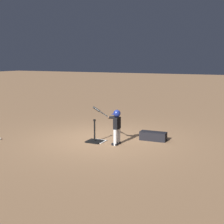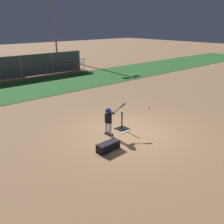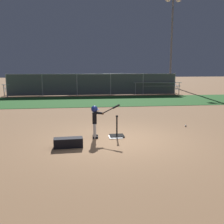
{
  "view_description": "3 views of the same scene",
  "coord_description": "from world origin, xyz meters",
  "px_view_note": "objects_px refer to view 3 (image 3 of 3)",
  "views": [
    {
      "loc": [
        -4.59,
        8.65,
        2.57
      ],
      "look_at": [
        -0.4,
        0.09,
        0.94
      ],
      "focal_mm": 50.0,
      "sensor_mm": 36.0,
      "label": 1
    },
    {
      "loc": [
        -6.67,
        -6.59,
        4.08
      ],
      "look_at": [
        -0.53,
        0.32,
        0.89
      ],
      "focal_mm": 42.0,
      "sensor_mm": 36.0,
      "label": 2
    },
    {
      "loc": [
        -1.18,
        -8.1,
        2.37
      ],
      "look_at": [
        -0.1,
        0.43,
        0.83
      ],
      "focal_mm": 42.0,
      "sensor_mm": 36.0,
      "label": 3
    }
  ],
  "objects_px": {
    "batting_tee": "(117,134)",
    "bleachers_far_right": "(155,88)",
    "baseball": "(186,126)",
    "bleachers_far_left": "(24,89)",
    "bleachers_right_center": "(92,88)",
    "batter_child": "(96,117)",
    "equipment_bag": "(68,143)"
  },
  "relations": [
    {
      "from": "bleachers_far_left",
      "to": "baseball",
      "type": "bearing_deg",
      "value": -55.11
    },
    {
      "from": "baseball",
      "to": "bleachers_far_left",
      "type": "bearing_deg",
      "value": 124.89
    },
    {
      "from": "batter_child",
      "to": "equipment_bag",
      "type": "distance_m",
      "value": 1.4
    },
    {
      "from": "baseball",
      "to": "equipment_bag",
      "type": "distance_m",
      "value": 4.93
    },
    {
      "from": "equipment_bag",
      "to": "bleachers_far_right",
      "type": "bearing_deg",
      "value": 61.01
    },
    {
      "from": "batting_tee",
      "to": "bleachers_far_left",
      "type": "height_order",
      "value": "bleachers_far_left"
    },
    {
      "from": "batting_tee",
      "to": "baseball",
      "type": "height_order",
      "value": "batting_tee"
    },
    {
      "from": "equipment_bag",
      "to": "baseball",
      "type": "bearing_deg",
      "value": 21.77
    },
    {
      "from": "bleachers_far_left",
      "to": "equipment_bag",
      "type": "height_order",
      "value": "bleachers_far_left"
    },
    {
      "from": "baseball",
      "to": "bleachers_far_right",
      "type": "distance_m",
      "value": 12.09
    },
    {
      "from": "batting_tee",
      "to": "bleachers_right_center",
      "type": "bearing_deg",
      "value": 90.81
    },
    {
      "from": "batting_tee",
      "to": "bleachers_far_left",
      "type": "distance_m",
      "value": 14.4
    },
    {
      "from": "batter_child",
      "to": "equipment_bag",
      "type": "bearing_deg",
      "value": -132.35
    },
    {
      "from": "batting_tee",
      "to": "bleachers_far_right",
      "type": "height_order",
      "value": "bleachers_far_right"
    },
    {
      "from": "baseball",
      "to": "bleachers_far_left",
      "type": "xyz_separation_m",
      "value": [
        -8.49,
        12.17,
        0.42
      ]
    },
    {
      "from": "batting_tee",
      "to": "bleachers_right_center",
      "type": "distance_m",
      "value": 13.41
    },
    {
      "from": "batter_child",
      "to": "bleachers_right_center",
      "type": "distance_m",
      "value": 13.46
    },
    {
      "from": "bleachers_right_center",
      "to": "baseball",
      "type": "bearing_deg",
      "value": -75.97
    },
    {
      "from": "bleachers_far_right",
      "to": "equipment_bag",
      "type": "distance_m",
      "value": 15.5
    },
    {
      "from": "baseball",
      "to": "equipment_bag",
      "type": "height_order",
      "value": "equipment_bag"
    },
    {
      "from": "batter_child",
      "to": "baseball",
      "type": "relative_size",
      "value": 15.12
    },
    {
      "from": "batter_child",
      "to": "bleachers_far_left",
      "type": "xyz_separation_m",
      "value": [
        -4.89,
        13.31,
        -0.22
      ]
    },
    {
      "from": "bleachers_far_left",
      "to": "bleachers_far_right",
      "type": "height_order",
      "value": "bleachers_far_right"
    },
    {
      "from": "batting_tee",
      "to": "bleachers_right_center",
      "type": "relative_size",
      "value": 0.19
    },
    {
      "from": "bleachers_far_right",
      "to": "batter_child",
      "type": "bearing_deg",
      "value": -114.25
    },
    {
      "from": "baseball",
      "to": "bleachers_far_left",
      "type": "relative_size",
      "value": 0.02
    },
    {
      "from": "batter_child",
      "to": "bleachers_right_center",
      "type": "bearing_deg",
      "value": 87.76
    },
    {
      "from": "bleachers_far_left",
      "to": "bleachers_right_center",
      "type": "bearing_deg",
      "value": 1.46
    },
    {
      "from": "baseball",
      "to": "equipment_bag",
      "type": "bearing_deg",
      "value": -154.97
    },
    {
      "from": "batting_tee",
      "to": "bleachers_far_left",
      "type": "bearing_deg",
      "value": 112.9
    },
    {
      "from": "batting_tee",
      "to": "bleachers_far_right",
      "type": "distance_m",
      "value": 13.95
    },
    {
      "from": "baseball",
      "to": "bleachers_far_right",
      "type": "height_order",
      "value": "bleachers_far_right"
    }
  ]
}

